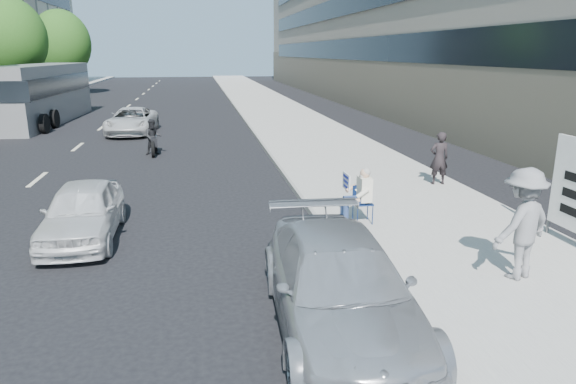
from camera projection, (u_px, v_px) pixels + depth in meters
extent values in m
plane|color=black|center=(270.00, 262.00, 10.11)|extent=(160.00, 160.00, 0.00)
cube|color=gray|center=(290.00, 122.00, 29.76)|extent=(5.00, 120.00, 0.15)
cylinder|color=#382616|center=(17.00, 89.00, 35.95)|extent=(0.30, 0.30, 2.97)
ellipsoid|color=#1E4412|center=(10.00, 38.00, 35.05)|extent=(4.80, 4.80, 5.52)
cylinder|color=#382616|center=(65.00, 81.00, 49.30)|extent=(0.30, 0.30, 2.62)
ellipsoid|color=#1E4412|center=(61.00, 43.00, 48.38)|extent=(5.40, 5.40, 6.21)
cylinder|color=navy|center=(357.00, 216.00, 11.72)|extent=(0.02, 0.02, 0.45)
cylinder|color=navy|center=(373.00, 215.00, 11.78)|extent=(0.02, 0.02, 0.45)
cylinder|color=navy|center=(353.00, 211.00, 12.06)|extent=(0.02, 0.02, 0.45)
cylinder|color=navy|center=(368.00, 211.00, 12.12)|extent=(0.02, 0.02, 0.45)
cube|color=navy|center=(363.00, 203.00, 11.86)|extent=(0.40, 0.40, 0.03)
cube|color=navy|center=(361.00, 193.00, 11.99)|extent=(0.40, 0.02, 0.40)
cylinder|color=navy|center=(355.00, 201.00, 11.70)|extent=(0.44, 0.17, 0.17)
cylinder|color=navy|center=(346.00, 212.00, 11.73)|extent=(0.14, 0.14, 0.46)
cube|color=black|center=(343.00, 223.00, 11.79)|extent=(0.26, 0.11, 0.10)
cylinder|color=navy|center=(353.00, 199.00, 11.89)|extent=(0.44, 0.17, 0.17)
cylinder|color=navy|center=(343.00, 209.00, 11.92)|extent=(0.14, 0.14, 0.46)
cube|color=black|center=(340.00, 220.00, 11.98)|extent=(0.26, 0.11, 0.10)
cube|color=beige|center=(364.00, 189.00, 11.77)|extent=(0.26, 0.42, 0.56)
sphere|color=tan|center=(365.00, 173.00, 11.67)|extent=(0.23, 0.23, 0.23)
ellipsoid|color=gray|center=(366.00, 172.00, 11.67)|extent=(0.22, 0.24, 0.19)
ellipsoid|color=gray|center=(362.00, 176.00, 11.68)|extent=(0.10, 0.14, 0.13)
cylinder|color=beige|center=(363.00, 193.00, 11.53)|extent=(0.30, 0.10, 0.25)
cylinder|color=tan|center=(354.00, 201.00, 11.54)|extent=(0.29, 0.09, 0.14)
cylinder|color=beige|center=(358.00, 185.00, 12.00)|extent=(0.26, 0.20, 0.32)
cylinder|color=tan|center=(351.00, 188.00, 12.14)|extent=(0.30, 0.21, 0.18)
cube|color=white|center=(346.00, 182.00, 12.23)|extent=(0.03, 0.55, 0.40)
imported|color=slate|center=(522.00, 224.00, 8.83)|extent=(1.45, 1.14, 1.97)
imported|color=black|center=(439.00, 158.00, 15.27)|extent=(0.60, 0.41, 1.58)
cylinder|color=#4C4C4C|center=(553.00, 184.00, 11.02)|extent=(0.06, 0.06, 2.20)
imported|color=#A7AAAF|center=(339.00, 286.00, 7.48)|extent=(2.19, 4.90, 1.40)
imported|color=silver|center=(83.00, 212.00, 11.21)|extent=(1.52, 3.70, 1.25)
imported|color=silver|center=(132.00, 121.00, 25.83)|extent=(2.42, 4.78, 1.29)
cylinder|color=black|center=(153.00, 149.00, 20.05)|extent=(0.18, 0.65, 0.64)
cylinder|color=black|center=(155.00, 143.00, 21.38)|extent=(0.18, 0.65, 0.64)
cube|color=black|center=(154.00, 141.00, 20.65)|extent=(0.37, 1.22, 0.35)
imported|color=black|center=(153.00, 137.00, 20.52)|extent=(0.74, 0.61, 1.42)
cube|color=slate|center=(41.00, 94.00, 29.66)|extent=(3.15, 12.12, 3.30)
cube|color=black|center=(16.00, 85.00, 29.30)|extent=(0.68, 11.49, 1.00)
cube|color=black|center=(63.00, 84.00, 29.73)|extent=(0.68, 11.49, 1.00)
cube|color=black|center=(2.00, 92.00, 23.80)|extent=(2.40, 0.19, 1.00)
cylinder|color=black|center=(44.00, 124.00, 25.90)|extent=(0.30, 1.01, 1.00)
cylinder|color=black|center=(5.00, 120.00, 27.38)|extent=(0.30, 1.01, 1.00)
cylinder|color=black|center=(55.00, 119.00, 27.80)|extent=(0.30, 1.01, 1.00)
cylinder|color=black|center=(38.00, 108.00, 33.08)|extent=(0.30, 1.01, 1.00)
cylinder|color=black|center=(79.00, 107.00, 33.50)|extent=(0.30, 1.01, 1.00)
cylinder|color=black|center=(44.00, 106.00, 34.51)|extent=(0.30, 1.01, 1.00)
cylinder|color=black|center=(83.00, 105.00, 34.92)|extent=(0.30, 1.01, 1.00)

